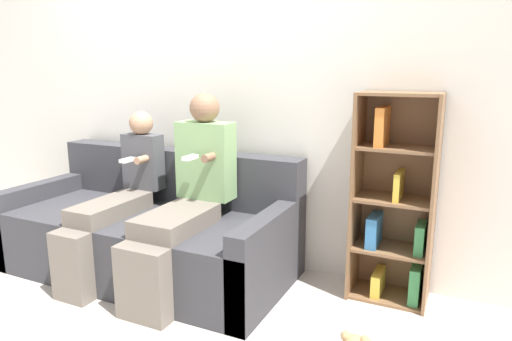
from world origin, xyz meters
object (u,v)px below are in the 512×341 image
(couch, at_px, (151,232))
(child_seated, at_px, (115,198))
(adult_seated, at_px, (186,194))
(bookshelf, at_px, (395,205))

(couch, bearing_deg, child_seated, -134.12)
(couch, relative_size, adult_seated, 1.60)
(couch, xyz_separation_m, bookshelf, (1.59, 0.33, 0.31))
(bookshelf, bearing_deg, child_seated, -164.30)
(couch, distance_m, adult_seated, 0.53)
(couch, xyz_separation_m, child_seated, (-0.15, -0.16, 0.27))
(child_seated, relative_size, bookshelf, 0.87)
(adult_seated, xyz_separation_m, bookshelf, (1.20, 0.45, -0.04))
(couch, height_order, child_seated, child_seated)
(adult_seated, relative_size, bookshelf, 0.98)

